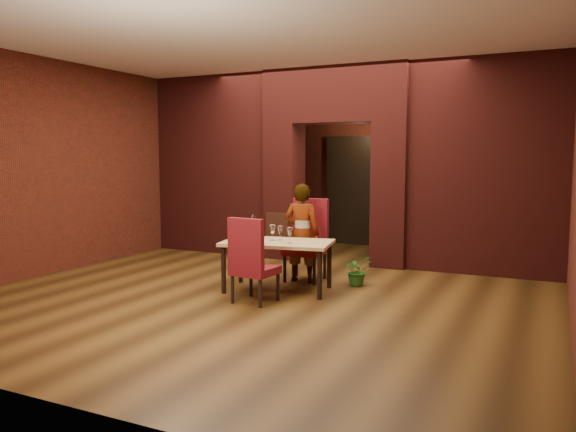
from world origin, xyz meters
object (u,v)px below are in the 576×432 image
object	(u,v)px
chair_far	(305,240)
wine_glass_b	(280,233)
wine_glass_a	(273,233)
potted_plant	(357,270)
dining_table	(278,266)
wine_glass_c	(289,235)
chair_near	(255,260)
person_seated	(302,233)
water_bottle	(253,226)
wine_bucket	(237,232)

from	to	relation	value
chair_far	wine_glass_b	size ratio (longest dim) A/B	6.06
wine_glass_a	potted_plant	size ratio (longest dim) A/B	0.50
dining_table	wine_glass_c	world-z (taller)	wine_glass_c
chair_far	wine_glass_c	bearing A→B (deg)	-83.08
chair_near	wine_glass_a	distance (m)	0.70
chair_near	wine_glass_c	distance (m)	0.63
person_seated	water_bottle	bearing A→B (deg)	37.36
wine_glass_a	wine_glass_b	bearing A→B (deg)	47.59
dining_table	water_bottle	bearing A→B (deg)	151.22
chair_far	wine_glass_c	xyz separation A→B (m)	(0.14, -0.81, 0.18)
person_seated	wine_glass_b	distance (m)	0.54
chair_near	wine_bucket	size ratio (longest dim) A/B	4.90
chair_near	water_bottle	bearing A→B (deg)	-54.40
wine_glass_c	chair_far	bearing A→B (deg)	99.63
wine_glass_c	chair_near	bearing A→B (deg)	-109.94
person_seated	wine_glass_c	size ratio (longest dim) A/B	6.77
chair_near	wine_glass_c	world-z (taller)	chair_near
person_seated	wine_bucket	distance (m)	0.98
water_bottle	chair_far	bearing A→B (deg)	46.89
chair_far	wine_glass_c	size ratio (longest dim) A/B	5.65
chair_far	person_seated	bearing A→B (deg)	-99.29
water_bottle	wine_bucket	bearing A→B (deg)	-103.45
person_seated	dining_table	bearing A→B (deg)	78.27
chair_far	wine_glass_a	distance (m)	0.74
chair_near	wine_glass_a	size ratio (longest dim) A/B	5.00
dining_table	water_bottle	xyz separation A→B (m)	(-0.45, 0.15, 0.48)
dining_table	wine_glass_a	xyz separation A→B (m)	(-0.08, 0.01, 0.43)
wine_glass_c	potted_plant	xyz separation A→B (m)	(0.63, 0.83, -0.55)
person_seated	wine_bucket	world-z (taller)	person_seated
dining_table	wine_glass_a	world-z (taller)	wine_glass_a
water_bottle	chair_near	bearing A→B (deg)	-59.27
dining_table	person_seated	xyz separation A→B (m)	(0.07, 0.62, 0.36)
chair_near	wine_glass_b	bearing A→B (deg)	-83.00
chair_near	wine_glass_c	xyz separation A→B (m)	(0.20, 0.54, 0.24)
chair_near	dining_table	bearing A→B (deg)	-83.28
person_seated	wine_bucket	size ratio (longest dim) A/B	6.54
chair_near	wine_glass_a	world-z (taller)	chair_near
person_seated	wine_glass_c	distance (m)	0.73
wine_bucket	water_bottle	xyz separation A→B (m)	(0.07, 0.31, 0.05)
potted_plant	dining_table	bearing A→B (deg)	-139.31
wine_bucket	water_bottle	distance (m)	0.32
dining_table	chair_far	world-z (taller)	chair_far
dining_table	person_seated	size ratio (longest dim) A/B	1.01
wine_glass_c	potted_plant	distance (m)	1.18
wine_bucket	potted_plant	size ratio (longest dim) A/B	0.51
chair_far	potted_plant	size ratio (longest dim) A/B	2.76
chair_far	chair_near	bearing A→B (deg)	-95.29
chair_near	person_seated	size ratio (longest dim) A/B	0.75
wine_glass_b	wine_glass_c	bearing A→B (deg)	-39.43
person_seated	potted_plant	size ratio (longest dim) A/B	3.31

